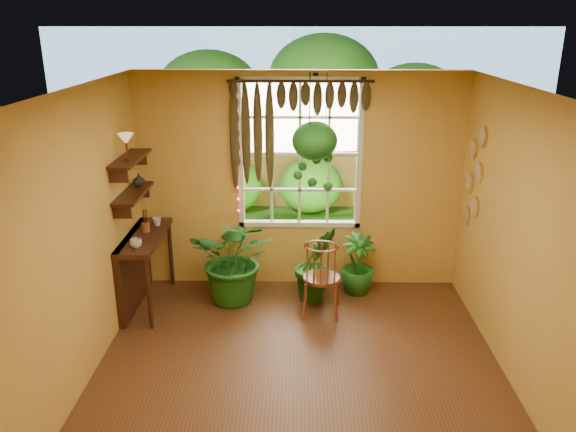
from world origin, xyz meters
name	(u,v)px	position (x,y,z in m)	size (l,w,h in m)	color
floor	(299,388)	(0.00, 0.00, 0.00)	(4.50, 4.50, 0.00)	#5B311A
ceiling	(301,95)	(0.00, 0.00, 2.70)	(4.50, 4.50, 0.00)	silver
wall_back	(300,183)	(0.00, 2.25, 1.35)	(4.00, 4.00, 0.00)	gold
wall_left	(68,253)	(-2.00, 0.00, 1.35)	(4.50, 4.50, 0.00)	gold
wall_right	(535,257)	(2.00, 0.00, 1.35)	(4.50, 4.50, 0.00)	gold
window	(300,154)	(0.00, 2.28, 1.70)	(1.52, 0.10, 1.86)	white
valance_vine	(293,108)	(-0.08, 2.16, 2.28)	(1.70, 0.12, 1.10)	#391B0F
string_lights	(237,152)	(-0.76, 2.19, 1.75)	(0.03, 0.03, 1.54)	#FF2633
wall_plates	(474,178)	(1.98, 1.79, 1.55)	(0.04, 0.32, 1.10)	#FFF4D0
counter_ledge	(137,262)	(-1.91, 1.60, 0.55)	(0.40, 1.20, 0.90)	#391B0F
shelf_lower	(133,193)	(-1.88, 1.60, 1.40)	(0.25, 0.90, 0.04)	#391B0F
shelf_upper	(130,159)	(-1.88, 1.60, 1.80)	(0.25, 0.90, 0.04)	#391B0F
backyard	(311,123)	(0.24, 6.87, 1.28)	(14.00, 10.00, 12.00)	#235E1A
windsor_chair	(321,288)	(0.26, 1.41, 0.33)	(0.46, 0.49, 1.13)	maroon
potted_plant_left	(236,259)	(-0.76, 1.72, 0.55)	(1.00, 0.86, 1.11)	#165216
potted_plant_mid	(316,263)	(0.20, 1.77, 0.48)	(0.53, 0.42, 0.96)	#165216
potted_plant_right	(358,264)	(0.73, 1.97, 0.38)	(0.43, 0.43, 0.76)	#165216
hanging_basket	(315,145)	(0.17, 1.94, 1.89)	(0.52, 0.52, 1.34)	black
cup_a	(136,243)	(-1.78, 1.21, 0.95)	(0.13, 0.13, 0.10)	silver
cup_b	(157,222)	(-1.72, 1.91, 0.95)	(0.10, 0.10, 0.10)	beige
brush_jar	(145,221)	(-1.80, 1.70, 1.04)	(0.09, 0.09, 0.35)	brown
shelf_vase	(139,180)	(-1.87, 1.83, 1.49)	(0.14, 0.14, 0.15)	#B2AD99
tiffany_lamp	(126,141)	(-1.86, 1.46, 2.03)	(0.17, 0.17, 0.29)	#573718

